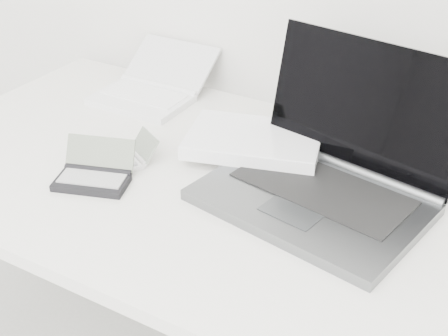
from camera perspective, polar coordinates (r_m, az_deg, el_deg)
The scene contains 5 objects.
desk at distance 1.33m, azimuth 1.99°, elevation -3.51°, with size 1.60×0.80×0.73m.
laptop_large at distance 1.30m, azimuth 7.38°, elevation 0.43°, with size 0.61×0.44×0.29m.
netbook_open_white at distance 1.70m, azimuth -6.74°, elevation 7.19°, with size 0.25×0.30×0.11m.
pda_silver at distance 1.40m, azimuth -8.52°, elevation 0.97°, with size 0.12×0.13×0.06m.
palmtop_charcoal at distance 1.34m, azimuth -11.79°, elevation -0.62°, with size 0.18×0.16×0.08m.
Camera 1 is at (0.51, 0.58, 1.43)m, focal length 50.00 mm.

